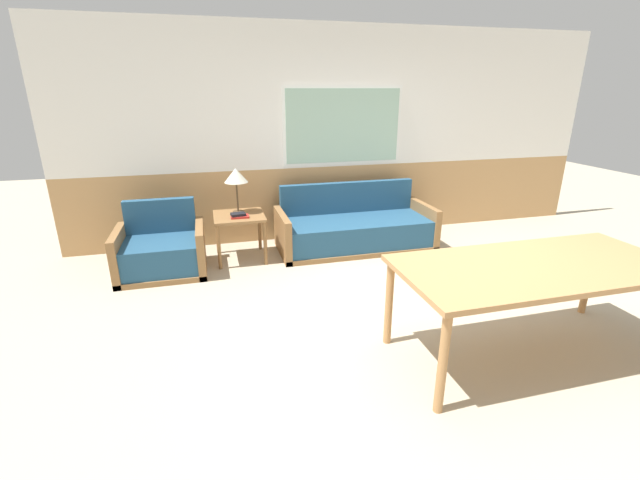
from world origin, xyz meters
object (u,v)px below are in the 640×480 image
(table_lamp, at_px, (236,176))
(dining_table, at_px, (537,272))
(armchair, at_px, (162,252))
(side_table, at_px, (239,222))
(couch, at_px, (355,230))

(table_lamp, distance_m, dining_table, 3.28)
(armchair, height_order, side_table, armchair)
(couch, relative_size, dining_table, 0.96)
(armchair, xyz_separation_m, table_lamp, (0.88, 0.29, 0.74))
(table_lamp, xyz_separation_m, dining_table, (1.94, -2.63, -0.30))
(armchair, bearing_deg, table_lamp, 6.93)
(couch, distance_m, table_lamp, 1.63)
(couch, bearing_deg, armchair, -174.91)
(armchair, bearing_deg, side_table, 0.78)
(side_table, bearing_deg, dining_table, -52.57)
(dining_table, bearing_deg, armchair, 140.18)
(couch, bearing_deg, dining_table, -79.06)
(side_table, bearing_deg, table_lamp, 89.03)
(table_lamp, bearing_deg, armchair, -161.79)
(table_lamp, bearing_deg, side_table, -90.97)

